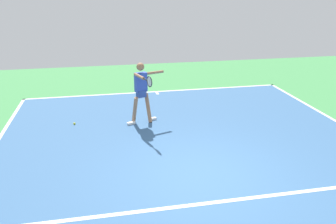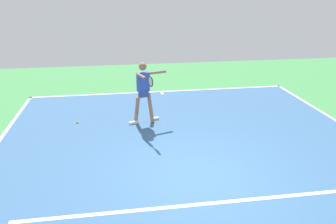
{
  "view_description": "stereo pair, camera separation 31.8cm",
  "coord_description": "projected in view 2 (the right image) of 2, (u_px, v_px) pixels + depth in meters",
  "views": [
    {
      "loc": [
        1.99,
        6.02,
        3.83
      ],
      "look_at": [
        0.46,
        -1.67,
        0.9
      ],
      "focal_mm": 36.33,
      "sensor_mm": 36.0,
      "label": 1
    },
    {
      "loc": [
        1.67,
        6.07,
        3.83
      ],
      "look_at": [
        0.46,
        -1.67,
        0.9
      ],
      "focal_mm": 36.33,
      "sensor_mm": 36.0,
      "label": 2
    }
  ],
  "objects": [
    {
      "name": "court_line_baseline_near",
      "position": [
        161.0,
        91.0,
        13.03
      ],
      "size": [
        9.72,
        0.1,
        0.01
      ],
      "primitive_type": "cube",
      "color": "white",
      "rests_on": "ground_plane"
    },
    {
      "name": "ground_plane",
      "position": [
        202.0,
        178.0,
        7.21
      ],
      "size": [
        22.43,
        22.43,
        0.0
      ],
      "primitive_type": "plane",
      "color": "#428E4C"
    },
    {
      "name": "court_line_centre_mark",
      "position": [
        162.0,
        93.0,
        12.85
      ],
      "size": [
        0.1,
        0.3,
        0.01
      ],
      "primitive_type": "cube",
      "color": "white",
      "rests_on": "ground_plane"
    },
    {
      "name": "court_line_service",
      "position": [
        214.0,
        203.0,
        6.36
      ],
      "size": [
        7.29,
        0.1,
        0.01
      ],
      "primitive_type": "cube",
      "color": "white",
      "rests_on": "ground_plane"
    },
    {
      "name": "court_surface",
      "position": [
        202.0,
        178.0,
        7.21
      ],
      "size": [
        9.72,
        12.7,
        0.0
      ],
      "primitive_type": "cube",
      "color": "#38608E",
      "rests_on": "ground_plane"
    },
    {
      "name": "tennis_ball_centre_court",
      "position": [
        77.0,
        122.0,
        10.04
      ],
      "size": [
        0.07,
        0.07,
        0.07
      ],
      "primitive_type": "sphere",
      "color": "yellow",
      "rests_on": "ground_plane"
    },
    {
      "name": "tennis_player",
      "position": [
        144.0,
        89.0,
        9.76
      ],
      "size": [
        1.16,
        1.33,
        1.81
      ],
      "rotation": [
        0.0,
        0.0,
        0.32
      ],
      "color": "#9E7051",
      "rests_on": "ground_plane"
    }
  ]
}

